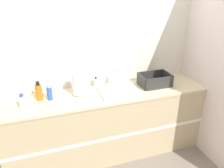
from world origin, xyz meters
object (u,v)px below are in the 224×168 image
at_px(paper_towel_roll, 77,84).
at_px(bottle_amber, 39,92).
at_px(sink, 119,90).
at_px(soap_dispenser, 96,82).
at_px(dish_rack, 155,81).
at_px(bottle_clear, 22,102).
at_px(bottle_blue, 50,93).

distance_m(paper_towel_roll, bottle_amber, 0.44).
distance_m(sink, soap_dispenser, 0.32).
relative_size(bottle_amber, soap_dispenser, 1.65).
height_order(paper_towel_roll, soap_dispenser, paper_towel_roll).
relative_size(dish_rack, soap_dispenser, 2.88).
xyz_separation_m(bottle_clear, soap_dispenser, (0.88, 0.27, -0.01)).
bearing_deg(bottle_clear, soap_dispenser, 17.19).
bearing_deg(bottle_amber, soap_dispenser, 10.93).
xyz_separation_m(paper_towel_roll, bottle_clear, (-0.61, -0.11, -0.07)).
bearing_deg(dish_rack, soap_dispenser, 165.25).
bearing_deg(bottle_blue, paper_towel_roll, 2.18).
distance_m(dish_rack, bottle_blue, 1.34).
relative_size(sink, dish_rack, 1.24).
relative_size(dish_rack, bottle_clear, 2.36).
bearing_deg(bottle_amber, bottle_clear, -142.02).
bearing_deg(bottle_blue, bottle_amber, 163.31).
bearing_deg(bottle_clear, bottle_amber, 37.98).
bearing_deg(paper_towel_roll, bottle_amber, 177.08).
xyz_separation_m(bottle_clear, bottle_amber, (0.17, 0.14, 0.03)).
xyz_separation_m(dish_rack, soap_dispenser, (-0.74, 0.20, 0.00)).
xyz_separation_m(bottle_blue, soap_dispenser, (0.59, 0.17, -0.02)).
bearing_deg(paper_towel_roll, bottle_clear, -169.40).
relative_size(bottle_blue, bottle_amber, 0.83).
bearing_deg(sink, paper_towel_roll, 173.30).
bearing_deg(dish_rack, paper_towel_roll, 177.90).
distance_m(paper_towel_roll, dish_rack, 1.02).
bearing_deg(bottle_blue, bottle_clear, -160.59).
xyz_separation_m(sink, dish_rack, (0.51, 0.02, 0.04)).
height_order(dish_rack, bottle_clear, bottle_clear).
xyz_separation_m(bottle_clear, bottle_blue, (0.29, 0.10, 0.01)).
distance_m(sink, bottle_clear, 1.11).
relative_size(paper_towel_roll, bottle_blue, 1.56).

